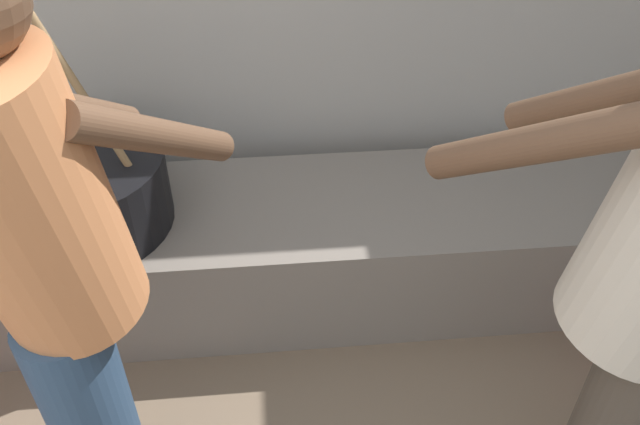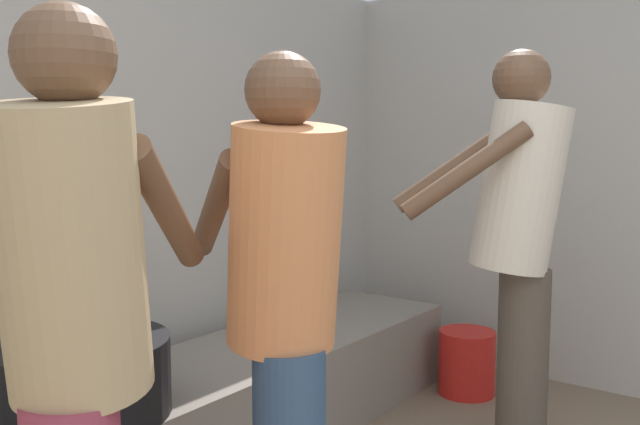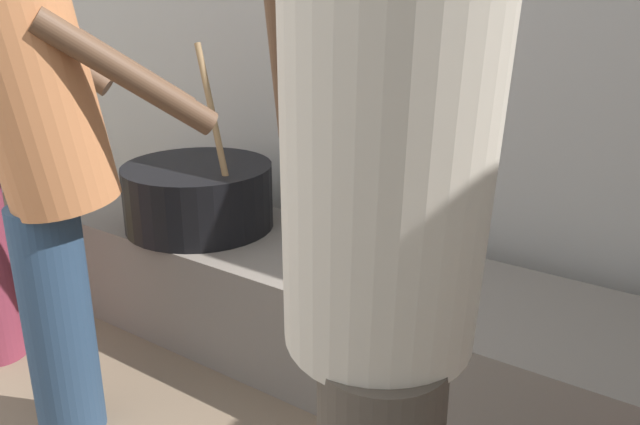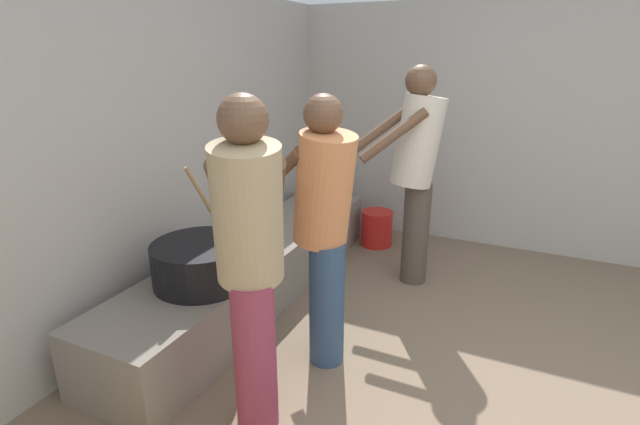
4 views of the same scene
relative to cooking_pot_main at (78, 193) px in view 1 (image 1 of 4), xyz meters
name	(u,v)px [view 1 (image 1 of 4)]	position (x,y,z in m)	size (l,w,h in m)	color
hearth_ledge	(279,249)	(0.63, 0.04, -0.33)	(2.79, 0.60, 0.41)	slate
cooking_pot_main	(78,193)	(0.00, 0.00, 0.00)	(0.57, 0.57, 0.70)	black
cook_in_orange_shirt	(53,270)	(0.17, -0.71, 0.33)	(0.61, 0.71, 1.52)	navy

